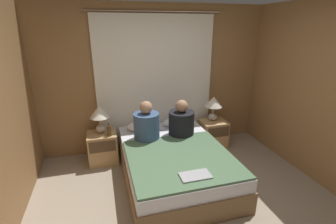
{
  "coord_description": "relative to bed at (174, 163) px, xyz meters",
  "views": [
    {
      "loc": [
        -0.93,
        -2.13,
        2.15
      ],
      "look_at": [
        0.0,
        1.16,
        0.93
      ],
      "focal_mm": 26.0,
      "sensor_mm": 36.0,
      "label": 1
    }
  ],
  "objects": [
    {
      "name": "wall_back",
      "position": [
        0.0,
        1.13,
        1.01
      ],
      "size": [
        4.04,
        0.06,
        2.5
      ],
      "color": "olive",
      "rests_on": "ground_plane"
    },
    {
      "name": "pillow_left",
      "position": [
        -0.31,
        0.8,
        0.3
      ],
      "size": [
        0.51,
        0.35,
        0.12
      ],
      "color": "white",
      "rests_on": "bed"
    },
    {
      "name": "laptop_on_bed",
      "position": [
        0.02,
        -0.77,
        0.28
      ],
      "size": [
        0.36,
        0.2,
        0.02
      ],
      "color": "#9EA0A5",
      "rests_on": "blanket_on_bed"
    },
    {
      "name": "pillow_right",
      "position": [
        0.31,
        0.8,
        0.3
      ],
      "size": [
        0.51,
        0.35,
        0.12
      ],
      "color": "white",
      "rests_on": "bed"
    },
    {
      "name": "person_right_in_bed",
      "position": [
        0.25,
        0.4,
        0.47
      ],
      "size": [
        0.41,
        0.41,
        0.59
      ],
      "color": "black",
      "rests_on": "bed"
    },
    {
      "name": "beer_bottle_on_left_stand",
      "position": [
        -0.87,
        0.62,
        0.36
      ],
      "size": [
        0.07,
        0.07,
        0.23
      ],
      "color": "#513819",
      "rests_on": "nightstand_left"
    },
    {
      "name": "lamp_right",
      "position": [
        0.99,
        0.79,
        0.58
      ],
      "size": [
        0.31,
        0.31,
        0.45
      ],
      "color": "#B2A899",
      "rests_on": "nightstand_right"
    },
    {
      "name": "nightstand_left",
      "position": [
        -0.99,
        0.74,
        0.02
      ],
      "size": [
        0.46,
        0.42,
        0.51
      ],
      "color": "tan",
      "rests_on": "ground_plane"
    },
    {
      "name": "nightstand_right",
      "position": [
        0.99,
        0.74,
        0.02
      ],
      "size": [
        0.46,
        0.42,
        0.51
      ],
      "color": "tan",
      "rests_on": "ground_plane"
    },
    {
      "name": "person_left_in_bed",
      "position": [
        -0.31,
        0.4,
        0.48
      ],
      "size": [
        0.39,
        0.39,
        0.62
      ],
      "color": "#38517A",
      "rests_on": "bed"
    },
    {
      "name": "lamp_left",
      "position": [
        -0.99,
        0.79,
        0.58
      ],
      "size": [
        0.31,
        0.31,
        0.45
      ],
      "color": "#B2A899",
      "rests_on": "nightstand_left"
    },
    {
      "name": "ground_plane",
      "position": [
        0.0,
        -0.85,
        -0.24
      ],
      "size": [
        16.0,
        16.0,
        0.0
      ],
      "primitive_type": "plane",
      "color": "gray"
    },
    {
      "name": "curtain_panel",
      "position": [
        0.0,
        1.07,
        0.94
      ],
      "size": [
        2.24,
        0.02,
        2.36
      ],
      "color": "white",
      "rests_on": "ground_plane"
    },
    {
      "name": "blanket_on_bed",
      "position": [
        0.0,
        -0.31,
        0.26
      ],
      "size": [
        1.37,
        1.35,
        0.03
      ],
      "color": "#4C6B4C",
      "rests_on": "bed"
    },
    {
      "name": "bed",
      "position": [
        0.0,
        0.0,
        0.0
      ],
      "size": [
        1.43,
        2.04,
        0.48
      ],
      "color": "brown",
      "rests_on": "ground_plane"
    }
  ]
}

